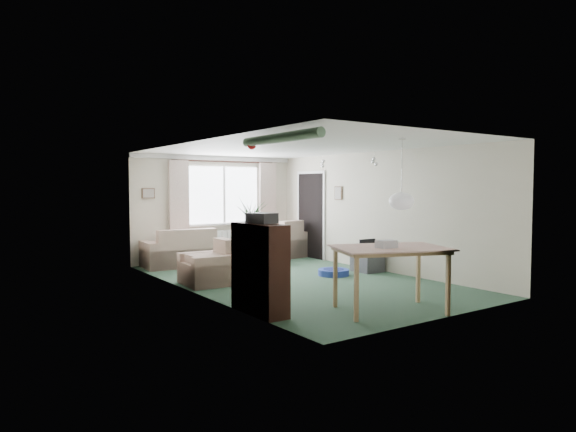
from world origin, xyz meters
TOP-DOWN VIEW (x-y plane):
  - ground at (0.00, 0.00)m, footprint 6.50×6.50m
  - window at (0.20, 3.23)m, footprint 1.80×0.03m
  - curtain_rod at (0.20, 3.15)m, footprint 2.60×0.03m
  - curtain_left at (-0.95, 3.13)m, footprint 0.45×0.08m
  - curtain_right at (1.35, 3.13)m, footprint 0.45×0.08m
  - radiator at (0.20, 3.19)m, footprint 1.20×0.10m
  - doorway at (1.99, 2.20)m, footprint 0.03×0.95m
  - pendant_lamp at (0.20, -2.30)m, footprint 0.36×0.36m
  - tinsel_garland at (-1.92, -2.30)m, footprint 1.60×1.60m
  - bauble_cluster_a at (1.30, 0.90)m, footprint 0.20×0.20m
  - bauble_cluster_b at (1.60, -0.30)m, footprint 0.20×0.20m
  - wall_picture_back at (-1.60, 3.23)m, footprint 0.28×0.03m
  - wall_picture_right at (1.98, 1.20)m, footprint 0.03×0.24m
  - sofa at (-1.05, 2.75)m, footprint 1.67×0.96m
  - armchair_corner at (1.48, 2.73)m, footprint 1.12×1.07m
  - armchair_left at (-1.50, 0.57)m, footprint 0.87×0.92m
  - coffee_table at (0.57, 2.05)m, footprint 0.95×0.53m
  - photo_frame at (0.57, 2.10)m, footprint 0.12×0.04m
  - bookshelf at (-1.84, -1.69)m, footprint 0.34×0.99m
  - hifi_box at (-1.80, -1.69)m, footprint 0.35×0.41m
  - houseplant at (-1.22, -0.43)m, footprint 0.68×0.68m
  - dining_table at (-0.33, -2.60)m, footprint 1.61×1.35m
  - gift_box at (-0.44, -2.64)m, footprint 0.27×0.21m
  - tv_cube at (1.70, -0.02)m, footprint 0.48×0.53m
  - pet_bed at (0.86, 0.01)m, footprint 0.74×0.74m

SIDE VIEW (x-z plane):
  - ground at x=0.00m, z-range 0.00..0.00m
  - pet_bed at x=0.86m, z-range 0.00..0.12m
  - coffee_table at x=0.57m, z-range 0.00..0.43m
  - tv_cube at x=1.70m, z-range 0.00..0.47m
  - armchair_left at x=-1.50m, z-range 0.00..0.78m
  - radiator at x=0.20m, z-range 0.12..0.68m
  - sofa at x=-1.05m, z-range 0.00..0.81m
  - dining_table at x=-0.33m, z-range 0.00..0.86m
  - armchair_corner at x=1.48m, z-range 0.00..0.89m
  - photo_frame at x=0.57m, z-range 0.43..0.59m
  - bookshelf at x=-1.84m, z-range 0.00..1.20m
  - houseplant at x=-1.22m, z-range 0.00..1.48m
  - gift_box at x=-0.44m, z-range 0.86..0.98m
  - doorway at x=1.99m, z-range 0.00..2.00m
  - curtain_left at x=-0.95m, z-range 0.27..2.27m
  - curtain_right at x=1.35m, z-range 0.27..2.27m
  - hifi_box at x=-1.80m, z-range 1.20..1.34m
  - pendant_lamp at x=0.20m, z-range 1.30..1.66m
  - window at x=0.20m, z-range 0.85..2.15m
  - wall_picture_back at x=-1.60m, z-range 1.44..1.66m
  - wall_picture_right at x=1.98m, z-range 1.40..1.70m
  - bauble_cluster_a at x=1.30m, z-range 2.12..2.32m
  - bauble_cluster_b at x=1.60m, z-range 2.12..2.32m
  - curtain_rod at x=0.20m, z-range 2.25..2.29m
  - tinsel_garland at x=-1.92m, z-range 2.22..2.34m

